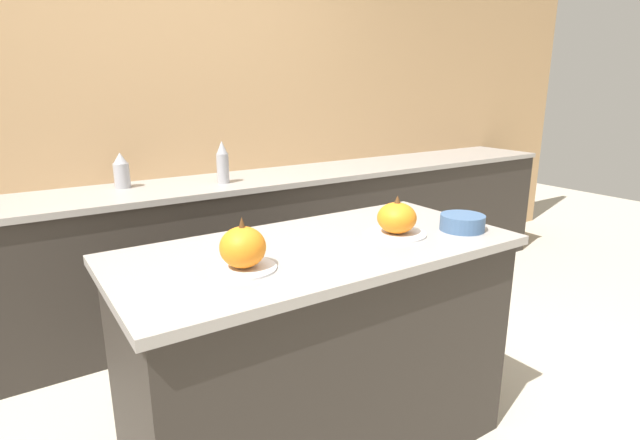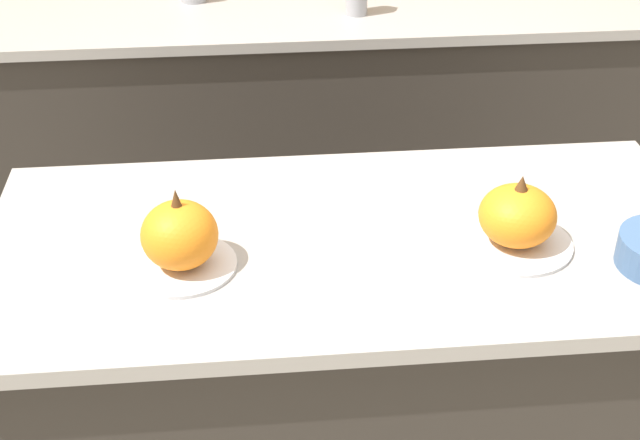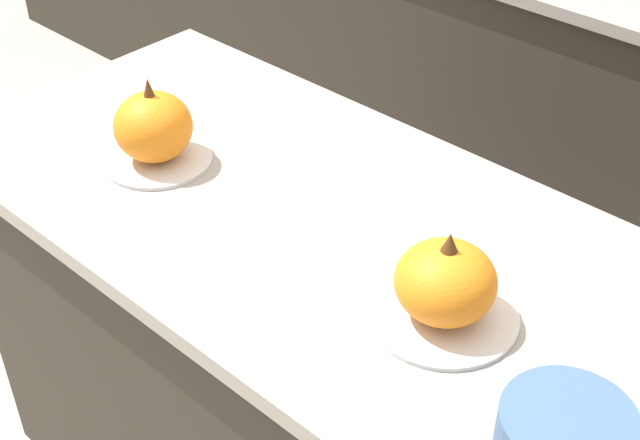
# 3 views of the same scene
# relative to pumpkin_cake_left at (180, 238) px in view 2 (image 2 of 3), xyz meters

# --- Properties ---
(kitchen_island) EXTENTS (1.52, 0.73, 0.90)m
(kitchen_island) POSITION_rel_pumpkin_cake_left_xyz_m (0.34, 0.07, -0.52)
(kitchen_island) COLOR #2D2823
(kitchen_island) RESTS_ON ground_plane
(back_counter) EXTENTS (6.00, 0.60, 0.90)m
(back_counter) POSITION_rel_pumpkin_cake_left_xyz_m (0.34, 1.49, -0.52)
(back_counter) COLOR #2D2823
(back_counter) RESTS_ON ground_plane
(pumpkin_cake_left) EXTENTS (0.22, 0.22, 0.18)m
(pumpkin_cake_left) POSITION_rel_pumpkin_cake_left_xyz_m (0.00, 0.00, 0.00)
(pumpkin_cake_left) COLOR silver
(pumpkin_cake_left) RESTS_ON kitchen_island
(pumpkin_cake_right) EXTENTS (0.24, 0.24, 0.16)m
(pumpkin_cake_right) POSITION_rel_pumpkin_cake_left_xyz_m (0.67, 0.02, -0.01)
(pumpkin_cake_right) COLOR silver
(pumpkin_cake_right) RESTS_ON kitchen_island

